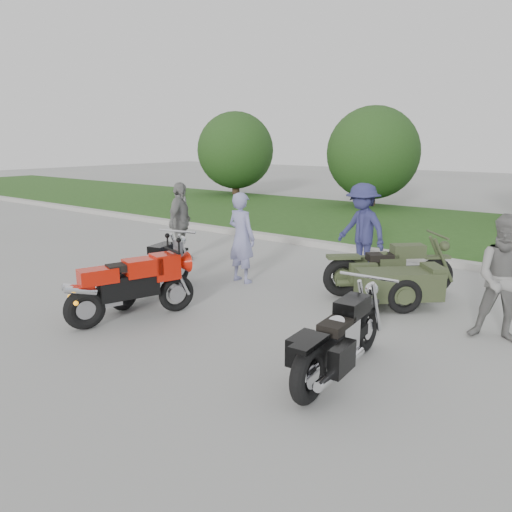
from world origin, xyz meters
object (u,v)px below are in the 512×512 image
Objects in this scene: cruiser_sidecar at (393,278)px; person_denim at (362,229)px; cruiser_left at (151,273)px; sportbike_red at (129,284)px; cruiser_right at (338,342)px; person_back at (180,222)px; person_stripe at (242,238)px; person_grey at (507,279)px.

person_denim reaches higher than cruiser_sidecar.
sportbike_red is at bearing -69.79° from cruiser_left.
sportbike_red reaches higher than cruiser_right.
cruiser_right is at bearing -141.10° from person_back.
sportbike_red is 0.89× the size of cruiser_right.
person_back is (-2.14, 0.44, 0.02)m from person_stripe.
cruiser_sidecar is at bearing -112.45° from person_back.
cruiser_left is 1.07× the size of cruiser_sidecar.
cruiser_left is 1.01× the size of cruiser_right.
cruiser_left is 5.60m from person_grey.
cruiser_sidecar is 1.20× the size of person_grey.
cruiser_sidecar is at bearing 97.45° from cruiser_right.
cruiser_right is (4.07, -0.70, -0.01)m from cruiser_left.
person_denim is at bearing 134.56° from person_grey.
cruiser_left is at bearing 76.86° from person_stripe.
cruiser_left is at bearing -169.10° from person_back.
cruiser_right is 4.84m from person_denim.
person_back is at bearing -5.32° from person_stripe.
person_stripe is 0.99× the size of person_grey.
cruiser_sidecar is 1.13× the size of person_denim.
person_denim reaches higher than cruiser_left.
cruiser_right is 6.31m from person_back.
sportbike_red is 0.94× the size of cruiser_sidecar.
sportbike_red is 1.15m from cruiser_left.
person_stripe reaches higher than cruiser_left.
person_stripe is (-3.45, 2.46, 0.44)m from cruiser_right.
sportbike_red reaches higher than cruiser_sidecar.
sportbike_red is 1.13× the size of person_grey.
person_stripe is 2.18m from person_back.
person_back reaches higher than cruiser_left.
sportbike_red is 1.07× the size of person_denim.
person_grey is at bearing 48.57° from sportbike_red.
cruiser_sidecar is (-0.59, 3.01, -0.01)m from cruiser_right.
person_grey is (4.71, -0.11, 0.01)m from person_stripe.
person_back is at bearing 111.51° from cruiser_left.
cruiser_sidecar reaches higher than cruiser_left.
person_denim is at bearing 179.00° from cruiser_sidecar.
cruiser_sidecar is 1.21× the size of person_stripe.
person_denim is (-1.28, 1.43, 0.50)m from cruiser_sidecar.
cruiser_left is at bearing 166.60° from cruiser_right.
person_stripe is at bearing 140.82° from cruiser_right.
person_denim is (-3.14, 2.08, 0.05)m from person_grey.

